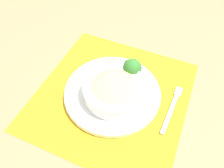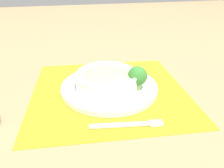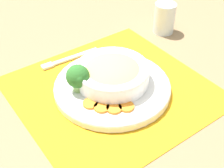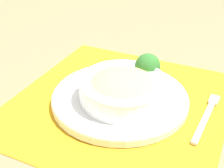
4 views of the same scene
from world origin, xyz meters
name	(u,v)px [view 4 (image 4 of 4)]	position (x,y,z in m)	size (l,w,h in m)	color
ground_plane	(120,103)	(0.00, 0.00, 0.00)	(4.00, 4.00, 0.00)	#8C704C
placemat	(120,102)	(0.00, 0.00, 0.00)	(0.50, 0.52, 0.00)	orange
plate	(120,97)	(0.00, 0.00, 0.02)	(0.30, 0.30, 0.02)	white
bowl	(123,87)	(0.01, -0.01, 0.05)	(0.19, 0.19, 0.06)	white
broccoli_floret	(148,67)	(0.04, 0.08, 0.06)	(0.06, 0.06, 0.07)	#84AD5B
carrot_slice_near	(123,74)	(-0.02, 0.09, 0.02)	(0.04, 0.04, 0.01)	orange
carrot_slice_middle	(111,75)	(-0.05, 0.08, 0.02)	(0.04, 0.04, 0.01)	orange
carrot_slice_far	(100,77)	(-0.07, 0.06, 0.02)	(0.04, 0.04, 0.01)	orange
carrot_slice_extra	(90,81)	(-0.09, 0.03, 0.02)	(0.04, 0.04, 0.01)	orange
fork	(208,113)	(0.19, 0.02, 0.01)	(0.04, 0.18, 0.01)	silver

